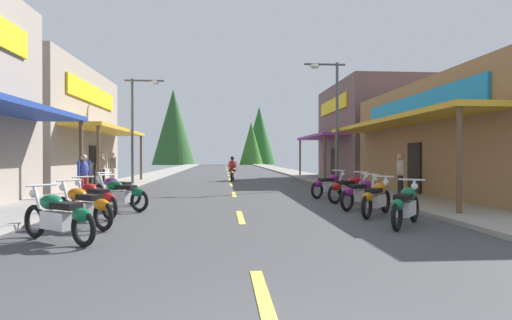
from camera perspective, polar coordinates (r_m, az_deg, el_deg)
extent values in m
cube|color=#424244|center=(33.86, -3.64, -2.24)|extent=(9.65, 92.46, 0.10)
cube|color=#9E9991|center=(34.30, -13.68, -2.03)|extent=(2.30, 92.46, 0.12)
cube|color=gray|center=(34.46, 6.36, -2.01)|extent=(2.30, 92.46, 0.12)
cube|color=#E0C64C|center=(4.87, 1.10, -18.19)|extent=(0.16, 2.40, 0.01)
cube|color=#E0C64C|center=(11.10, -2.09, -7.58)|extent=(0.16, 2.40, 0.01)
cube|color=#E0C64C|center=(17.63, -2.95, -4.57)|extent=(0.16, 2.40, 0.01)
cube|color=#E0C64C|center=(23.38, -3.30, -3.33)|extent=(0.16, 2.40, 0.01)
cube|color=#E0C64C|center=(28.92, -3.51, -2.59)|extent=(0.16, 2.40, 0.01)
cube|color=#E0C64C|center=(34.59, -3.65, -2.09)|extent=(0.16, 2.40, 0.01)
cube|color=#E0C64C|center=(40.02, -3.75, -1.74)|extent=(0.16, 2.40, 0.01)
cube|color=#E0C64C|center=(46.66, -3.84, -1.42)|extent=(0.16, 2.40, 0.01)
cube|color=#E0C64C|center=(51.78, -3.90, -1.23)|extent=(0.16, 2.40, 0.01)
cube|color=#E0C64C|center=(57.53, -3.95, -1.06)|extent=(0.16, 2.40, 0.01)
cube|color=#E0C64C|center=(64.38, -3.99, -0.89)|extent=(0.16, 2.40, 0.01)
cube|color=#E0C64C|center=(70.19, -4.02, -0.78)|extent=(0.16, 2.40, 0.01)
cube|color=navy|center=(13.13, -30.71, 6.26)|extent=(1.80, 8.63, 0.16)
cylinder|color=brown|center=(16.62, -22.20, -0.07)|extent=(0.14, 0.14, 2.82)
cube|color=gray|center=(24.63, -27.87, 3.84)|extent=(6.21, 10.62, 6.05)
cube|color=gold|center=(23.32, -18.79, 3.75)|extent=(1.80, 9.55, 0.16)
cylinder|color=brown|center=(18.68, -20.18, -0.01)|extent=(0.14, 0.14, 2.82)
cylinder|color=brown|center=(27.60, -15.00, 0.16)|extent=(0.14, 0.14, 2.82)
cube|color=yellow|center=(23.72, -20.78, 8.10)|extent=(0.10, 7.43, 0.90)
cube|color=black|center=(23.52, -20.80, -0.79)|extent=(0.08, 1.10, 2.10)
cube|color=olive|center=(19.96, 30.29, 2.42)|extent=(7.56, 13.70, 4.51)
cube|color=gold|center=(17.76, 17.74, 4.79)|extent=(1.80, 12.33, 0.16)
cylinder|color=brown|center=(12.03, 25.35, -0.29)|extent=(0.14, 0.14, 2.82)
cylinder|color=brown|center=(23.16, 10.55, 0.11)|extent=(0.14, 0.14, 2.82)
cube|color=#197FCC|center=(18.15, 20.22, 6.66)|extent=(0.10, 9.59, 0.90)
cube|color=black|center=(18.06, 20.25, -1.17)|extent=(0.08, 1.10, 2.10)
cube|color=brown|center=(31.14, 17.07, 3.55)|extent=(7.61, 9.49, 6.47)
cube|color=#8C338C|center=(29.73, 8.59, 3.07)|extent=(1.80, 8.54, 0.16)
cylinder|color=brown|center=(25.58, 9.11, 0.14)|extent=(0.14, 0.14, 2.82)
cylinder|color=brown|center=(33.55, 5.86, 0.23)|extent=(0.14, 0.14, 2.82)
cube|color=yellow|center=(30.10, 10.17, 7.13)|extent=(0.10, 6.64, 0.90)
cube|color=black|center=(29.91, 10.19, -0.50)|extent=(0.08, 1.10, 2.10)
cylinder|color=#474C51|center=(23.67, -16.07, 3.56)|extent=(0.14, 0.14, 5.67)
cylinder|color=#474C51|center=(23.86, -14.59, 10.15)|extent=(2.05, 0.10, 0.10)
ellipsoid|color=silver|center=(23.75, -13.33, 9.95)|extent=(0.50, 0.30, 0.24)
cylinder|color=#474C51|center=(21.83, 10.70, 4.56)|extent=(0.14, 0.14, 6.23)
cylinder|color=#474C51|center=(22.10, 9.11, 12.41)|extent=(2.05, 0.10, 0.10)
ellipsoid|color=silver|center=(21.97, 7.75, 12.22)|extent=(0.50, 0.30, 0.24)
torus|color=black|center=(10.93, 20.23, -6.07)|extent=(0.47, 0.57, 0.64)
torus|color=black|center=(9.48, 18.19, -7.07)|extent=(0.47, 0.57, 0.64)
cube|color=silver|center=(10.19, 19.28, -6.09)|extent=(0.65, 0.73, 0.32)
ellipsoid|color=#0C5933|center=(10.35, 19.56, -4.21)|extent=(0.59, 0.64, 0.28)
cube|color=black|center=(9.92, 18.94, -4.65)|extent=(0.59, 0.65, 0.12)
ellipsoid|color=#0C5933|center=(9.50, 18.27, -5.66)|extent=(0.46, 0.50, 0.24)
cylinder|color=silver|center=(10.77, 20.08, -4.41)|extent=(0.27, 0.33, 0.71)
cylinder|color=silver|center=(10.62, 19.94, -2.47)|extent=(0.50, 0.40, 0.04)
sphere|color=white|center=(10.91, 20.27, -3.29)|extent=(0.16, 0.16, 0.16)
torus|color=black|center=(12.45, 16.80, -5.26)|extent=(0.48, 0.56, 0.64)
torus|color=black|center=(11.03, 14.49, -6.00)|extent=(0.48, 0.56, 0.64)
cube|color=silver|center=(11.73, 15.72, -5.22)|extent=(0.65, 0.72, 0.32)
ellipsoid|color=#BF660C|center=(11.89, 16.02, -3.60)|extent=(0.60, 0.64, 0.28)
cube|color=black|center=(11.47, 15.33, -3.94)|extent=(0.59, 0.64, 0.12)
ellipsoid|color=#BF660C|center=(11.05, 14.58, -4.79)|extent=(0.46, 0.49, 0.24)
cylinder|color=silver|center=(12.29, 16.62, -3.79)|extent=(0.28, 0.33, 0.71)
cylinder|color=silver|center=(12.16, 16.46, -2.09)|extent=(0.50, 0.40, 0.04)
sphere|color=white|center=(12.43, 16.85, -2.82)|extent=(0.16, 0.16, 0.16)
torus|color=black|center=(13.79, 15.43, -4.70)|extent=(0.55, 0.49, 0.64)
torus|color=black|center=(12.52, 11.99, -5.22)|extent=(0.55, 0.49, 0.64)
cube|color=silver|center=(13.14, 13.79, -4.60)|extent=(0.72, 0.67, 0.32)
ellipsoid|color=#721972|center=(13.29, 14.25, -3.16)|extent=(0.63, 0.61, 0.28)
cube|color=black|center=(12.91, 13.21, -3.45)|extent=(0.64, 0.60, 0.12)
ellipsoid|color=#721972|center=(12.54, 12.11, -4.15)|extent=(0.49, 0.47, 0.24)
cylinder|color=silver|center=(13.65, 15.16, -3.36)|extent=(0.32, 0.29, 0.71)
cylinder|color=silver|center=(13.53, 14.91, -1.83)|extent=(0.42, 0.48, 0.04)
sphere|color=white|center=(13.78, 15.50, -2.49)|extent=(0.16, 0.16, 0.16)
torus|color=black|center=(15.52, 14.33, -4.12)|extent=(0.60, 0.41, 0.64)
torus|color=black|center=(14.42, 10.43, -4.46)|extent=(0.60, 0.41, 0.64)
cube|color=silver|center=(14.96, 12.45, -3.98)|extent=(0.74, 0.60, 0.32)
ellipsoid|color=#A51414|center=(15.08, 12.97, -2.73)|extent=(0.64, 0.56, 0.28)
cube|color=black|center=(14.75, 11.80, -2.95)|extent=(0.66, 0.55, 0.12)
ellipsoid|color=#A51414|center=(14.44, 10.57, -3.54)|extent=(0.50, 0.43, 0.24)
cylinder|color=silver|center=(15.40, 14.01, -2.92)|extent=(0.35, 0.24, 0.71)
cylinder|color=silver|center=(15.29, 13.72, -1.56)|extent=(0.34, 0.54, 0.04)
sphere|color=white|center=(15.51, 14.40, -2.16)|extent=(0.16, 0.16, 0.16)
torus|color=black|center=(17.14, 11.39, -3.68)|extent=(0.57, 0.46, 0.64)
torus|color=black|center=(15.98, 8.10, -3.98)|extent=(0.57, 0.46, 0.64)
cube|color=silver|center=(16.55, 9.80, -3.55)|extent=(0.73, 0.64, 0.32)
ellipsoid|color=#721972|center=(16.68, 10.24, -2.41)|extent=(0.64, 0.59, 0.28)
cube|color=black|center=(16.34, 9.25, -2.61)|extent=(0.65, 0.58, 0.12)
ellipsoid|color=#721972|center=(16.00, 8.22, -3.14)|extent=(0.50, 0.46, 0.24)
cylinder|color=silver|center=(17.01, 11.12, -2.59)|extent=(0.33, 0.27, 0.71)
cylinder|color=silver|center=(16.90, 10.88, -1.36)|extent=(0.39, 0.51, 0.04)
sphere|color=white|center=(17.13, 11.45, -1.90)|extent=(0.16, 0.16, 0.16)
torus|color=black|center=(9.31, -27.28, -7.24)|extent=(0.57, 0.47, 0.64)
torus|color=black|center=(8.05, -21.92, -8.43)|extent=(0.57, 0.47, 0.64)
cube|color=silver|center=(8.66, -24.80, -7.28)|extent=(0.73, 0.65, 0.32)
ellipsoid|color=#0C5933|center=(8.79, -25.50, -5.06)|extent=(0.64, 0.59, 0.28)
cube|color=black|center=(8.42, -23.89, -5.58)|extent=(0.65, 0.59, 0.12)
ellipsoid|color=#0C5933|center=(8.06, -22.13, -6.77)|extent=(0.50, 0.46, 0.24)
cylinder|color=silver|center=(9.16, -26.88, -5.29)|extent=(0.33, 0.27, 0.71)
cylinder|color=silver|center=(9.03, -26.51, -3.01)|extent=(0.40, 0.50, 0.04)
sphere|color=white|center=(9.28, -27.38, -3.98)|extent=(0.16, 0.16, 0.16)
torus|color=black|center=(10.86, -24.17, -6.13)|extent=(0.56, 0.49, 0.64)
torus|color=black|center=(9.60, -19.61, -6.98)|extent=(0.56, 0.49, 0.64)
cube|color=silver|center=(10.21, -22.04, -6.09)|extent=(0.72, 0.66, 0.32)
ellipsoid|color=#BF660C|center=(10.35, -22.64, -4.22)|extent=(0.63, 0.60, 0.28)
cube|color=black|center=(9.97, -21.27, -4.63)|extent=(0.64, 0.60, 0.12)
ellipsoid|color=#BF660C|center=(9.61, -19.79, -5.59)|extent=(0.49, 0.47, 0.24)
cylinder|color=silver|center=(10.71, -23.83, -4.44)|extent=(0.32, 0.28, 0.71)
cylinder|color=silver|center=(10.58, -23.50, -2.49)|extent=(0.42, 0.49, 0.04)
sphere|color=white|center=(10.83, -24.26, -3.33)|extent=(0.16, 0.16, 0.16)
torus|color=black|center=(12.46, -22.47, -5.27)|extent=(0.53, 0.52, 0.64)
torus|color=black|center=(11.16, -18.87, -5.93)|extent=(0.53, 0.52, 0.64)
cube|color=silver|center=(11.80, -20.77, -5.20)|extent=(0.70, 0.69, 0.32)
ellipsoid|color=#A51414|center=(11.95, -21.25, -3.59)|extent=(0.62, 0.62, 0.28)
cube|color=black|center=(11.56, -20.16, -3.92)|extent=(0.63, 0.62, 0.12)
ellipsoid|color=#A51414|center=(11.18, -19.00, -4.73)|extent=(0.48, 0.48, 0.24)
cylinder|color=silver|center=(12.32, -22.19, -3.80)|extent=(0.31, 0.30, 0.71)
cylinder|color=silver|center=(12.19, -21.93, -2.10)|extent=(0.45, 0.46, 0.04)
sphere|color=white|center=(12.45, -22.54, -2.83)|extent=(0.16, 0.16, 0.16)
torus|color=black|center=(13.59, -19.92, -4.79)|extent=(0.60, 0.42, 0.64)
torus|color=black|center=(12.54, -15.22, -5.21)|extent=(0.60, 0.42, 0.64)
cube|color=silver|center=(13.05, -17.66, -4.65)|extent=(0.74, 0.60, 0.32)
ellipsoid|color=#0C5933|center=(13.17, -18.29, -3.21)|extent=(0.64, 0.57, 0.28)
cube|color=black|center=(12.85, -16.87, -3.47)|extent=(0.66, 0.55, 0.12)
ellipsoid|color=#0C5933|center=(12.56, -15.39, -4.16)|extent=(0.50, 0.43, 0.24)
cylinder|color=silver|center=(13.47, -19.54, -3.42)|extent=(0.35, 0.24, 0.71)
cylinder|color=silver|center=(13.37, -19.19, -1.87)|extent=(0.35, 0.53, 0.04)
sphere|color=white|center=(13.58, -20.01, -2.55)|extent=(0.16, 0.16, 0.16)
torus|color=black|center=(15.25, -20.09, -4.21)|extent=(0.60, 0.42, 0.64)
torus|color=black|center=(14.19, -15.98, -4.55)|extent=(0.60, 0.42, 0.64)
cube|color=silver|center=(14.70, -18.11, -4.07)|extent=(0.74, 0.61, 0.32)
ellipsoid|color=#721972|center=(14.83, -18.66, -2.79)|extent=(0.64, 0.57, 0.28)
cube|color=black|center=(14.51, -17.42, -3.02)|extent=(0.66, 0.55, 0.12)
ellipsoid|color=#721972|center=(14.20, -16.13, -3.62)|extent=(0.50, 0.44, 0.24)
cylinder|color=silver|center=(15.13, -19.76, -3.00)|extent=(0.35, 0.25, 0.71)
cylinder|color=silver|center=(15.03, -19.46, -1.61)|extent=(0.35, 0.53, 0.04)
sphere|color=white|center=(15.24, -20.18, -2.22)|extent=(0.16, 0.16, 0.16)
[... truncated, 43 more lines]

